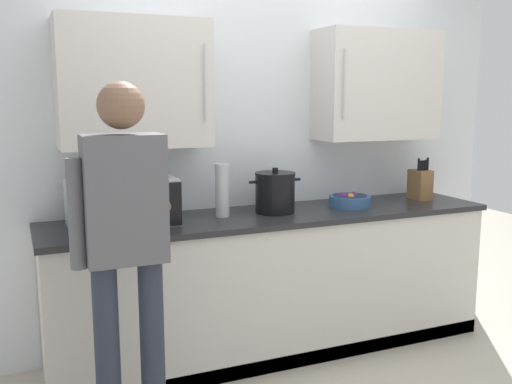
% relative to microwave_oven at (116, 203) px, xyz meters
% --- Properties ---
extents(back_wall_tiled, '(3.70, 0.44, 2.52)m').
position_rel_microwave_oven_xyz_m(back_wall_tiled, '(0.96, 0.26, 0.36)').
color(back_wall_tiled, silver).
rests_on(back_wall_tiled, ground_plane).
extents(counter_unit, '(2.82, 0.62, 0.90)m').
position_rel_microwave_oven_xyz_m(counter_unit, '(0.96, -0.03, -0.58)').
color(counter_unit, beige).
rests_on(counter_unit, ground_plane).
extents(microwave_oven, '(0.60, 0.77, 0.26)m').
position_rel_microwave_oven_xyz_m(microwave_oven, '(0.00, 0.00, 0.00)').
color(microwave_oven, '#B7BABF').
rests_on(microwave_oven, counter_unit).
extents(stock_pot, '(0.35, 0.25, 0.28)m').
position_rel_microwave_oven_xyz_m(stock_pot, '(0.97, -0.01, -0.00)').
color(stock_pot, black).
rests_on(stock_pot, counter_unit).
extents(fruit_bowl, '(0.27, 0.27, 0.10)m').
position_rel_microwave_oven_xyz_m(fruit_bowl, '(1.50, -0.02, -0.09)').
color(fruit_bowl, '#335684').
rests_on(fruit_bowl, counter_unit).
extents(knife_block, '(0.11, 0.15, 0.29)m').
position_rel_microwave_oven_xyz_m(knife_block, '(2.09, 0.01, -0.02)').
color(knife_block, brown).
rests_on(knife_block, counter_unit).
extents(thermos_flask, '(0.09, 0.09, 0.32)m').
position_rel_microwave_oven_xyz_m(thermos_flask, '(0.62, 0.00, 0.03)').
color(thermos_flask, '#B7BABF').
rests_on(thermos_flask, counter_unit).
extents(person_figure, '(0.44, 0.55, 1.67)m').
position_rel_microwave_oven_xyz_m(person_figure, '(-0.09, -0.74, -0.02)').
color(person_figure, '#282D3D').
rests_on(person_figure, ground_plane).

